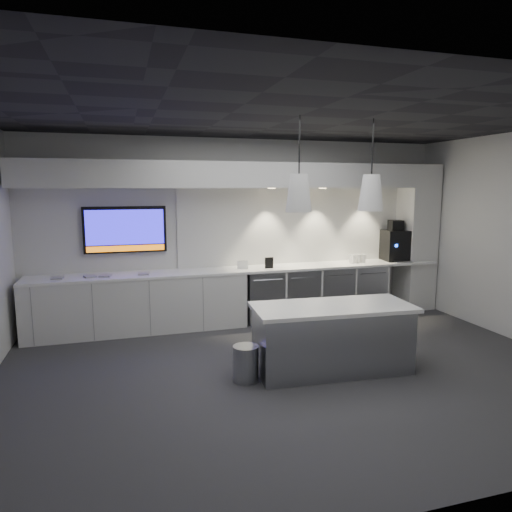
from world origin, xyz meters
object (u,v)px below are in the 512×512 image
object	(u,v)px
wall_tv	(125,230)
bin	(246,363)
island	(332,338)
coffee_machine	(395,244)

from	to	relation	value
wall_tv	bin	world-z (taller)	wall_tv
wall_tv	island	world-z (taller)	wall_tv
wall_tv	island	distance (m)	3.62
island	bin	world-z (taller)	island
wall_tv	coffee_machine	distance (m)	4.68
island	coffee_machine	distance (m)	3.34
bin	wall_tv	bearing A→B (deg)	116.42
wall_tv	bin	size ratio (longest dim) A/B	3.00
wall_tv	island	xyz separation A→B (m)	(2.34, -2.52, -1.15)
wall_tv	bin	xyz separation A→B (m)	(1.25, -2.52, -1.35)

